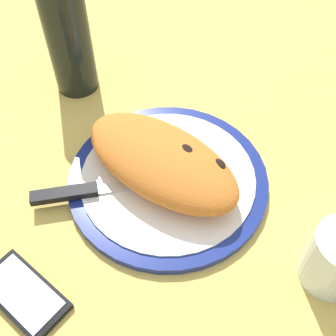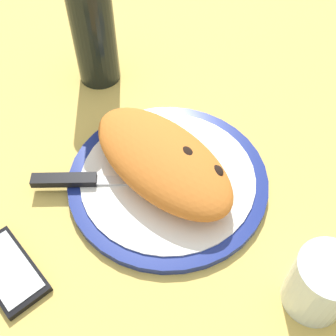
% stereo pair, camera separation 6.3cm
% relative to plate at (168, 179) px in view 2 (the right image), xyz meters
% --- Properties ---
extents(ground_plane, '(1.50, 1.50, 0.03)m').
position_rel_plate_xyz_m(ground_plane, '(0.00, 0.00, -0.02)').
color(ground_plane, '#DBB756').
extents(plate, '(0.31, 0.31, 0.02)m').
position_rel_plate_xyz_m(plate, '(0.00, 0.00, 0.00)').
color(plate, navy).
rests_on(plate, ground_plane).
extents(calzone, '(0.28, 0.18, 0.06)m').
position_rel_plate_xyz_m(calzone, '(0.01, -0.00, 0.04)').
color(calzone, orange).
rests_on(calzone, plate).
extents(fork, '(0.15, 0.05, 0.00)m').
position_rel_plate_xyz_m(fork, '(0.01, -0.06, 0.01)').
color(fork, silver).
rests_on(fork, plate).
extents(knife, '(0.20, 0.16, 0.01)m').
position_rel_plate_xyz_m(knife, '(0.09, 0.08, 0.01)').
color(knife, silver).
rests_on(knife, plate).
extents(smartphone, '(0.13, 0.09, 0.01)m').
position_rel_plate_xyz_m(smartphone, '(0.08, 0.25, -0.00)').
color(smartphone, black).
rests_on(smartphone, ground_plane).
extents(water_glass, '(0.08, 0.08, 0.09)m').
position_rel_plate_xyz_m(water_glass, '(-0.26, 0.04, 0.03)').
color(water_glass, silver).
rests_on(water_glass, ground_plane).
extents(wine_bottle, '(0.08, 0.08, 0.30)m').
position_rel_plate_xyz_m(wine_bottle, '(0.26, -0.13, 0.11)').
color(wine_bottle, black).
rests_on(wine_bottle, ground_plane).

